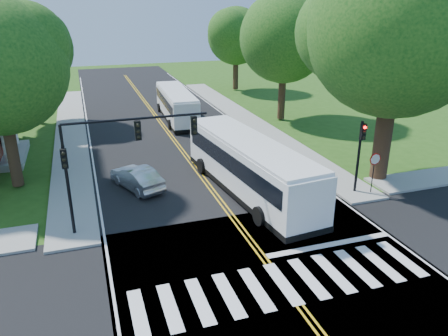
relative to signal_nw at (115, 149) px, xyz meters
name	(u,v)px	position (x,y,z in m)	size (l,w,h in m)	color
ground	(278,277)	(5.86, -6.43, -4.38)	(140.00, 140.00, 0.00)	#254D13
road	(181,150)	(5.86, 11.57, -4.37)	(14.00, 96.00, 0.01)	black
cross_road	(278,277)	(5.86, -6.43, -4.37)	(60.00, 12.00, 0.01)	black
center_line	(171,136)	(5.86, 15.57, -4.36)	(0.36, 70.00, 0.01)	gold
edge_line_w	(90,143)	(-0.94, 15.57, -4.36)	(0.12, 70.00, 0.01)	silver
edge_line_e	(244,129)	(12.66, 15.57, -4.36)	(0.12, 70.00, 0.01)	silver
crosswalk	(283,283)	(5.86, -6.93, -4.36)	(12.60, 3.00, 0.01)	silver
stop_bar	(330,245)	(9.36, -4.83, -4.36)	(6.60, 0.40, 0.01)	silver
sidewalk_nw	(71,134)	(-2.44, 18.57, -4.30)	(2.60, 40.00, 0.15)	gray
sidewalk_ne	(247,119)	(14.16, 18.57, -4.30)	(2.60, 40.00, 0.15)	gray
tree_ne_big	(398,27)	(16.86, 1.57, 5.24)	(10.80, 10.80, 14.91)	#342115
tree_west_far	(30,49)	(-5.14, 23.57, 2.62)	(7.60, 7.60, 10.67)	#342115
tree_east_mid	(284,38)	(17.36, 17.57, 3.48)	(8.40, 8.40, 11.93)	#342115
tree_east_far	(236,36)	(18.36, 33.57, 2.48)	(7.20, 7.20, 10.34)	#342115
signal_nw	(115,149)	(0.00, 0.00, 0.00)	(7.15, 0.46, 5.66)	black
signal_ne	(360,147)	(14.06, 0.01, -1.41)	(0.30, 0.46, 4.40)	black
stop_sign	(375,163)	(14.86, -0.45, -2.35)	(0.76, 0.08, 2.53)	black
bus_lead	(249,166)	(7.89, 2.16, -2.60)	(4.18, 13.18, 3.35)	white
bus_follow	(176,104)	(7.62, 21.04, -2.84)	(3.09, 11.31, 2.90)	white
hatchback	(137,178)	(1.48, 4.97, -3.64)	(1.53, 4.39, 1.45)	#BBBDC2
suv	(299,171)	(11.71, 2.93, -3.72)	(2.16, 4.68, 1.30)	silver
dark_sedan	(231,129)	(10.89, 13.93, -3.79)	(1.62, 3.99, 1.16)	black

